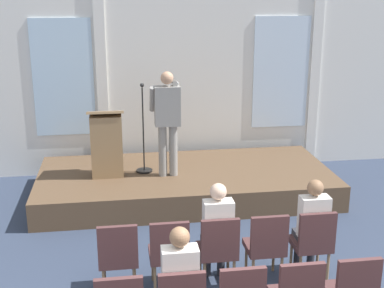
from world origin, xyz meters
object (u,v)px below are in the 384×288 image
at_px(audience_r0_c2, 217,228).
at_px(chair_r0_c3, 266,243).
at_px(chair_r0_c0, 118,254).
at_px(chair_r0_c2, 218,247).
at_px(speaker, 167,116).
at_px(mic_stand, 144,153).
at_px(audience_r1_c1, 180,281).
at_px(chair_r0_c1, 169,250).
at_px(lectern, 107,144).
at_px(chair_r0_c4, 313,240).
at_px(audience_r0_c4, 312,223).

relative_size(audience_r0_c2, chair_r0_c3, 1.41).
relative_size(chair_r0_c0, chair_r0_c2, 1.00).
height_order(speaker, audience_r0_c2, speaker).
distance_m(mic_stand, chair_r0_c2, 3.15).
bearing_deg(audience_r1_c1, chair_r0_c3, 40.91).
bearing_deg(speaker, chair_r0_c0, -107.30).
xyz_separation_m(mic_stand, chair_r0_c1, (0.11, -3.06, -0.25)).
height_order(mic_stand, chair_r0_c1, mic_stand).
relative_size(lectern, chair_r0_c0, 1.23).
relative_size(speaker, chair_r0_c2, 1.89).
bearing_deg(audience_r1_c1, chair_r0_c2, 60.01).
bearing_deg(chair_r0_c3, speaker, 107.89).
relative_size(lectern, chair_r0_c4, 1.23).
xyz_separation_m(chair_r0_c1, audience_r0_c4, (1.79, 0.08, 0.19)).
bearing_deg(audience_r1_c1, audience_r0_c2, 61.84).
relative_size(chair_r0_c1, chair_r0_c3, 1.00).
bearing_deg(chair_r0_c3, mic_stand, 113.10).
bearing_deg(chair_r0_c2, chair_r0_c1, 180.00).
relative_size(chair_r0_c1, chair_r0_c4, 1.00).
bearing_deg(mic_stand, audience_r0_c2, -76.65).
bearing_deg(chair_r0_c1, chair_r0_c4, 0.00).
xyz_separation_m(chair_r0_c0, chair_r0_c3, (1.79, 0.00, 0.00)).
distance_m(chair_r0_c0, chair_r0_c3, 1.79).
relative_size(speaker, lectern, 1.53).
bearing_deg(chair_r0_c3, lectern, 122.92).
bearing_deg(chair_r0_c3, chair_r0_c2, 180.00).
distance_m(chair_r0_c1, audience_r1_c1, 1.06).
relative_size(chair_r0_c0, audience_r1_c1, 0.70).
relative_size(chair_r0_c1, audience_r1_c1, 0.70).
distance_m(audience_r0_c4, audience_r1_c1, 2.11).
height_order(chair_r0_c0, audience_r1_c1, audience_r1_c1).
bearing_deg(audience_r0_c4, chair_r0_c1, -177.38).
bearing_deg(chair_r0_c4, chair_r0_c2, 180.00).
xyz_separation_m(chair_r0_c2, audience_r1_c1, (-0.60, -1.04, 0.21)).
bearing_deg(chair_r0_c4, audience_r1_c1, -149.99).
xyz_separation_m(chair_r0_c3, audience_r0_c4, (0.60, 0.08, 0.19)).
relative_size(speaker, chair_r0_c3, 1.89).
height_order(chair_r0_c3, audience_r0_c4, audience_r0_c4).
distance_m(speaker, chair_r0_c0, 3.11).
bearing_deg(chair_r0_c2, audience_r0_c4, 3.92).
height_order(chair_r0_c1, audience_r0_c4, audience_r0_c4).
relative_size(chair_r0_c2, audience_r0_c4, 0.72).
distance_m(chair_r0_c1, audience_r0_c4, 1.81).
distance_m(chair_r0_c2, audience_r1_c1, 1.21).
distance_m(lectern, chair_r0_c2, 3.29).
xyz_separation_m(speaker, chair_r0_c4, (1.51, -2.83, -0.95)).
distance_m(mic_stand, chair_r0_c3, 3.34).
xyz_separation_m(lectern, chair_r0_c1, (0.73, -2.98, -0.47)).
xyz_separation_m(chair_r0_c0, audience_r1_c1, (0.60, -1.04, 0.21)).
bearing_deg(chair_r0_c2, chair_r0_c4, 0.00).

